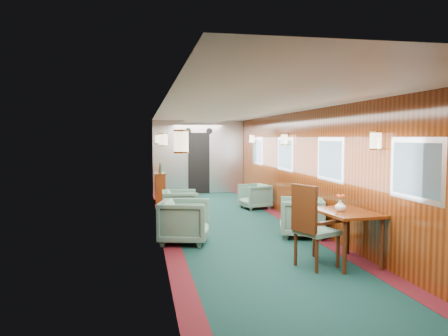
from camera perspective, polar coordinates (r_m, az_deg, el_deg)
name	(u,v)px	position (r m, az deg, el deg)	size (l,w,h in m)	color
room	(237,148)	(8.53, 1.72, 2.61)	(12.00, 12.10, 2.40)	#0C2D27
bulkhead	(199,157)	(14.38, -3.34, 1.39)	(2.98, 0.17, 2.39)	silver
windows_right	(304,156)	(9.21, 10.46, 1.50)	(0.02, 8.60, 0.80)	silver
wall_sconces	(231,140)	(9.08, 0.95, 3.67)	(2.97, 7.97, 0.25)	beige
dining_table	(347,220)	(6.65, 15.73, -6.50)	(0.80, 1.08, 0.77)	#63290D
side_chair	(311,223)	(6.30, 11.32, -7.05)	(0.68, 0.70, 1.19)	#204A40
credenza	(160,187)	(12.56, -8.37, -2.47)	(0.30, 0.94, 1.12)	#63290D
flower_vase	(340,206)	(6.59, 14.96, -4.77)	(0.16, 0.16, 0.16)	white
armchair_left_near	(185,221)	(7.70, -5.18, -6.97)	(0.81, 0.83, 0.76)	#204A40
armchair_left_far	(180,206)	(9.60, -5.75, -4.96)	(0.75, 0.77, 0.70)	#204A40
armchair_right_near	(302,217)	(8.27, 10.09, -6.36)	(0.78, 0.80, 0.73)	#204A40
armchair_right_far	(255,196)	(11.36, 4.03, -3.72)	(0.68, 0.70, 0.63)	#204A40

